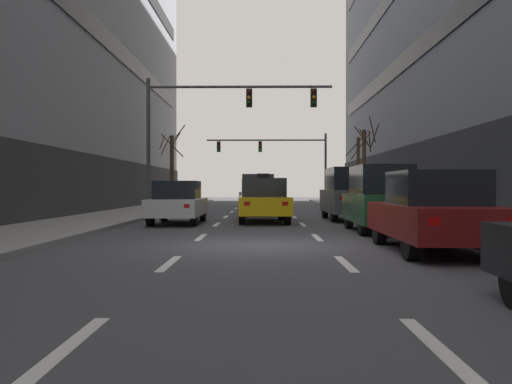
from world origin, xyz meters
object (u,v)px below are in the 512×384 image
(taxi_driving_0, at_px, (263,201))
(traffic_signal_0, at_px, (213,116))
(street_tree_1, at_px, (172,167))
(car_driving_2, at_px, (178,203))
(car_parked_3, at_px, (349,194))
(traffic_signal_1, at_px, (281,153))
(car_parked_2, at_px, (380,199))
(taxi_driving_1, at_px, (261,191))
(car_parked_1, at_px, (433,212))
(car_driving_3, at_px, (258,195))
(pedestrian_0, at_px, (448,195))
(street_tree_3, at_px, (359,167))
(street_tree_0, at_px, (364,166))

(taxi_driving_0, bearing_deg, traffic_signal_0, 123.00)
(street_tree_1, bearing_deg, car_driving_2, -79.52)
(car_parked_3, relative_size, traffic_signal_1, 0.47)
(traffic_signal_1, bearing_deg, car_parked_2, -85.35)
(taxi_driving_1, relative_size, car_parked_1, 0.99)
(car_driving_3, xyz_separation_m, street_tree_1, (-6.17, 10.75, 1.78))
(taxi_driving_1, bearing_deg, car_driving_2, -99.73)
(traffic_signal_0, bearing_deg, car_parked_1, -65.72)
(car_driving_2, relative_size, traffic_signal_0, 0.50)
(car_parked_1, distance_m, traffic_signal_0, 14.95)
(street_tree_1, height_order, pedestrian_0, street_tree_1)
(taxi_driving_0, xyz_separation_m, car_parked_1, (3.62, -9.59, -0.01))
(car_driving_2, bearing_deg, street_tree_1, 100.48)
(taxi_driving_0, relative_size, street_tree_3, 0.96)
(taxi_driving_1, xyz_separation_m, street_tree_0, (6.26, -6.13, 1.60))
(taxi_driving_1, bearing_deg, street_tree_1, -171.01)
(street_tree_0, xyz_separation_m, street_tree_1, (-12.54, 5.14, 0.10))
(taxi_driving_1, height_order, traffic_signal_0, traffic_signal_0)
(car_parked_3, bearing_deg, car_driving_3, 132.83)
(car_driving_3, relative_size, car_parked_2, 0.98)
(car_parked_2, xyz_separation_m, traffic_signal_0, (-5.94, 8.16, 3.66))
(car_parked_2, bearing_deg, car_driving_2, 152.11)
(street_tree_0, bearing_deg, taxi_driving_0, -119.14)
(car_parked_3, xyz_separation_m, traffic_signal_0, (-5.94, 2.29, 3.59))
(car_parked_1, distance_m, street_tree_0, 20.86)
(taxi_driving_1, xyz_separation_m, car_parked_3, (3.72, -15.87, 0.01))
(taxi_driving_1, xyz_separation_m, car_driving_2, (-3.11, -18.13, -0.29))
(traffic_signal_1, bearing_deg, car_parked_3, -84.01)
(car_parked_1, xyz_separation_m, traffic_signal_1, (-2.11, 31.01, 3.27))
(street_tree_3, bearing_deg, traffic_signal_0, -132.06)
(traffic_signal_1, bearing_deg, car_driving_3, -96.12)
(taxi_driving_0, distance_m, street_tree_0, 12.77)
(taxi_driving_1, distance_m, traffic_signal_0, 14.23)
(traffic_signal_0, bearing_deg, street_tree_3, 47.94)
(taxi_driving_0, relative_size, car_parked_2, 1.11)
(taxi_driving_1, bearing_deg, car_parked_2, -80.29)
(taxi_driving_1, relative_size, traffic_signal_0, 0.53)
(car_parked_1, relative_size, traffic_signal_1, 0.48)
(street_tree_1, bearing_deg, traffic_signal_1, 33.64)
(car_parked_3, xyz_separation_m, street_tree_1, (-10.00, 14.88, 1.69))
(pedestrian_0, bearing_deg, taxi_driving_0, 139.35)
(street_tree_0, distance_m, street_tree_3, 1.97)
(traffic_signal_0, distance_m, street_tree_0, 11.47)
(car_driving_2, relative_size, car_parked_1, 0.93)
(traffic_signal_0, xyz_separation_m, street_tree_1, (-4.06, 12.59, -1.90))
(taxi_driving_0, relative_size, car_parked_3, 1.03)
(car_parked_3, relative_size, street_tree_0, 0.84)
(taxi_driving_0, distance_m, car_parked_2, 5.84)
(street_tree_0, bearing_deg, traffic_signal_0, -138.69)
(car_driving_3, xyz_separation_m, street_tree_0, (6.37, 5.61, 1.69))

